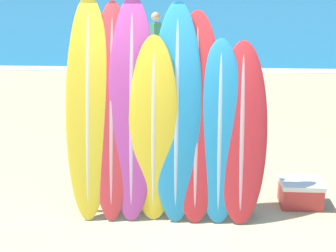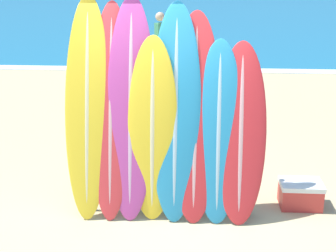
# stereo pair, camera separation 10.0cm
# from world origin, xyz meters

# --- Properties ---
(ground_plane) EXTENTS (160.00, 160.00, 0.00)m
(ground_plane) POSITION_xyz_m (0.00, 0.00, 0.00)
(ground_plane) COLOR tan
(ocean_water) EXTENTS (120.00, 60.00, 0.01)m
(ocean_water) POSITION_xyz_m (0.00, 37.89, 0.00)
(ocean_water) COLOR teal
(ocean_water) RESTS_ON ground_plane
(surfboard_rack) EXTENTS (2.14, 0.04, 0.85)m
(surfboard_rack) POSITION_xyz_m (-0.07, 0.21, 0.46)
(surfboard_rack) COLOR #28282D
(surfboard_rack) RESTS_ON ground_plane
(surfboard_slot_0) EXTENTS (0.54, 0.75, 2.61)m
(surfboard_slot_0) POSITION_xyz_m (-0.98, 0.30, 1.31)
(surfboard_slot_0) COLOR yellow
(surfboard_slot_0) RESTS_ON ground_plane
(surfboard_slot_1) EXTENTS (0.50, 0.75, 2.54)m
(surfboard_slot_1) POSITION_xyz_m (-0.70, 0.30, 1.27)
(surfboard_slot_1) COLOR red
(surfboard_slot_1) RESTS_ON ground_plane
(surfboard_slot_2) EXTENTS (0.58, 0.71, 2.61)m
(surfboard_slot_2) POSITION_xyz_m (-0.46, 0.30, 1.30)
(surfboard_slot_2) COLOR #B23D8E
(surfboard_slot_2) RESTS_ON ground_plane
(surfboard_slot_3) EXTENTS (0.59, 0.47, 2.18)m
(surfboard_slot_3) POSITION_xyz_m (-0.20, 0.22, 1.09)
(surfboard_slot_3) COLOR yellow
(surfboard_slot_3) RESTS_ON ground_plane
(surfboard_slot_4) EXTENTS (0.60, 0.69, 2.55)m
(surfboard_slot_4) POSITION_xyz_m (0.07, 0.28, 1.27)
(surfboard_slot_4) COLOR teal
(surfboard_slot_4) RESTS_ON ground_plane
(surfboard_slot_5) EXTENTS (0.59, 0.71, 2.44)m
(surfboard_slot_5) POSITION_xyz_m (0.30, 0.29, 1.22)
(surfboard_slot_5) COLOR red
(surfboard_slot_5) RESTS_ON ground_plane
(surfboard_slot_6) EXTENTS (0.56, 0.60, 2.13)m
(surfboard_slot_6) POSITION_xyz_m (0.57, 0.24, 1.06)
(surfboard_slot_6) COLOR teal
(surfboard_slot_6) RESTS_ON ground_plane
(surfboard_slot_7) EXTENTS (0.60, 0.64, 2.11)m
(surfboard_slot_7) POSITION_xyz_m (0.83, 0.24, 1.05)
(surfboard_slot_7) COLOR red
(surfboard_slot_7) RESTS_ON ground_plane
(person_near_water) EXTENTS (0.22, 0.28, 1.68)m
(person_near_water) POSITION_xyz_m (0.34, 4.93, 0.91)
(person_near_water) COLOR #846047
(person_near_water) RESTS_ON ground_plane
(person_mid_beach) EXTENTS (0.30, 0.30, 1.78)m
(person_mid_beach) POSITION_xyz_m (-0.69, 7.37, 0.97)
(person_mid_beach) COLOR beige
(person_mid_beach) RESTS_ON ground_plane
(person_far_left) EXTENTS (0.28, 0.22, 1.67)m
(person_far_left) POSITION_xyz_m (-0.37, 2.16, 0.91)
(person_far_left) COLOR beige
(person_far_left) RESTS_ON ground_plane
(person_far_right) EXTENTS (0.23, 0.29, 1.70)m
(person_far_right) POSITION_xyz_m (0.34, 7.48, 0.93)
(person_far_right) COLOR tan
(person_far_right) RESTS_ON ground_plane
(cooler_box) EXTENTS (0.53, 0.39, 0.33)m
(cooler_box) POSITION_xyz_m (1.65, 0.50, 0.17)
(cooler_box) COLOR red
(cooler_box) RESTS_ON ground_plane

